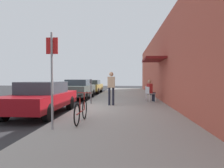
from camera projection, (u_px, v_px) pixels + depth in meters
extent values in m
plane|color=#2D2D30|center=(75.00, 110.00, 9.33)|extent=(60.00, 60.00, 0.00)
cube|color=#9E9B93|center=(124.00, 104.00, 11.16)|extent=(4.50, 32.00, 0.12)
cube|color=#BC5442|center=(168.00, 62.00, 10.92)|extent=(0.30, 32.00, 4.74)
cube|color=maroon|center=(153.00, 60.00, 11.80)|extent=(1.10, 2.80, 0.12)
cube|color=maroon|center=(42.00, 100.00, 8.28)|extent=(1.80, 4.40, 0.55)
cube|color=#333D47|center=(43.00, 87.00, 8.41)|extent=(1.48, 2.11, 0.48)
cylinder|color=black|center=(70.00, 103.00, 9.59)|extent=(0.22, 0.64, 0.64)
cylinder|color=black|center=(38.00, 103.00, 9.70)|extent=(0.22, 0.64, 0.64)
cylinder|color=black|center=(47.00, 113.00, 6.87)|extent=(0.22, 0.64, 0.64)
cylinder|color=black|center=(3.00, 112.00, 6.98)|extent=(0.22, 0.64, 0.64)
cube|color=#47514C|center=(78.00, 90.00, 14.52)|extent=(1.80, 4.40, 0.66)
cube|color=#333D47|center=(79.00, 82.00, 14.66)|extent=(1.48, 2.11, 0.42)
cylinder|color=black|center=(92.00, 93.00, 15.84)|extent=(0.22, 0.64, 0.64)
cylinder|color=black|center=(73.00, 93.00, 15.95)|extent=(0.22, 0.64, 0.64)
cylinder|color=black|center=(85.00, 96.00, 13.12)|extent=(0.22, 0.64, 0.64)
cylinder|color=black|center=(62.00, 96.00, 13.23)|extent=(0.22, 0.64, 0.64)
cube|color=#A58433|center=(91.00, 87.00, 19.88)|extent=(1.80, 4.40, 0.57)
cube|color=#333D47|center=(92.00, 82.00, 20.02)|extent=(1.48, 2.11, 0.43)
cylinder|color=black|center=(101.00, 89.00, 21.19)|extent=(0.22, 0.64, 0.64)
cylinder|color=black|center=(86.00, 89.00, 21.31)|extent=(0.22, 0.64, 0.64)
cylinder|color=black|center=(97.00, 91.00, 18.47)|extent=(0.22, 0.64, 0.64)
cylinder|color=black|center=(80.00, 91.00, 18.59)|extent=(0.22, 0.64, 0.64)
cylinder|color=slate|center=(91.00, 93.00, 10.95)|extent=(0.07, 0.07, 1.10)
cube|color=#383D42|center=(91.00, 81.00, 10.93)|extent=(0.12, 0.10, 0.22)
cylinder|color=gray|center=(52.00, 81.00, 5.37)|extent=(0.06, 0.06, 2.60)
cube|color=red|center=(52.00, 46.00, 5.37)|extent=(0.32, 0.02, 0.44)
torus|color=black|center=(85.00, 109.00, 6.82)|extent=(0.04, 0.66, 0.66)
torus|color=black|center=(77.00, 115.00, 5.77)|extent=(0.04, 0.66, 0.66)
cylinder|color=maroon|center=(81.00, 112.00, 6.30)|extent=(0.04, 1.05, 0.04)
cylinder|color=maroon|center=(80.00, 104.00, 6.14)|extent=(0.04, 0.04, 0.50)
cube|color=black|center=(80.00, 96.00, 6.13)|extent=(0.10, 0.20, 0.06)
cylinder|color=maroon|center=(84.00, 101.00, 6.76)|extent=(0.03, 0.03, 0.56)
cylinder|color=maroon|center=(84.00, 93.00, 6.75)|extent=(0.46, 0.03, 0.03)
cylinder|color=silver|center=(152.00, 97.00, 12.16)|extent=(0.04, 0.04, 0.45)
cylinder|color=silver|center=(155.00, 98.00, 11.79)|extent=(0.04, 0.04, 0.45)
cylinder|color=silver|center=(147.00, 97.00, 12.06)|extent=(0.04, 0.04, 0.45)
cylinder|color=silver|center=(149.00, 98.00, 11.70)|extent=(0.04, 0.04, 0.45)
cube|color=silver|center=(151.00, 94.00, 11.92)|extent=(0.56, 0.56, 0.03)
cube|color=silver|center=(148.00, 90.00, 11.86)|extent=(0.17, 0.43, 0.40)
cylinder|color=#232838|center=(153.00, 97.00, 12.07)|extent=(0.11, 0.11, 0.47)
cylinder|color=#232838|center=(151.00, 93.00, 12.03)|extent=(0.39, 0.25, 0.14)
cylinder|color=#232838|center=(154.00, 97.00, 11.88)|extent=(0.11, 0.11, 0.47)
cylinder|color=#232838|center=(152.00, 94.00, 11.84)|extent=(0.39, 0.25, 0.14)
cube|color=#B22626|center=(150.00, 88.00, 11.89)|extent=(0.33, 0.41, 0.56)
sphere|color=tan|center=(150.00, 82.00, 11.88)|extent=(0.22, 0.22, 0.22)
cylinder|color=silver|center=(152.00, 96.00, 13.10)|extent=(0.04, 0.04, 0.45)
cylinder|color=silver|center=(152.00, 96.00, 12.72)|extent=(0.04, 0.04, 0.45)
cylinder|color=silver|center=(146.00, 96.00, 13.13)|extent=(0.04, 0.04, 0.45)
cylinder|color=silver|center=(146.00, 96.00, 12.75)|extent=(0.04, 0.04, 0.45)
cube|color=silver|center=(149.00, 92.00, 12.92)|extent=(0.44, 0.44, 0.03)
cube|color=silver|center=(146.00, 89.00, 12.92)|extent=(0.03, 0.44, 0.40)
cylinder|color=#232838|center=(109.00, 96.00, 10.23)|extent=(0.12, 0.12, 0.90)
cylinder|color=#232838|center=(113.00, 96.00, 10.21)|extent=(0.12, 0.12, 0.90)
cube|color=#CCB28C|center=(111.00, 82.00, 10.20)|extent=(0.36, 0.22, 0.56)
sphere|color=tan|center=(111.00, 74.00, 10.18)|extent=(0.22, 0.22, 0.22)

